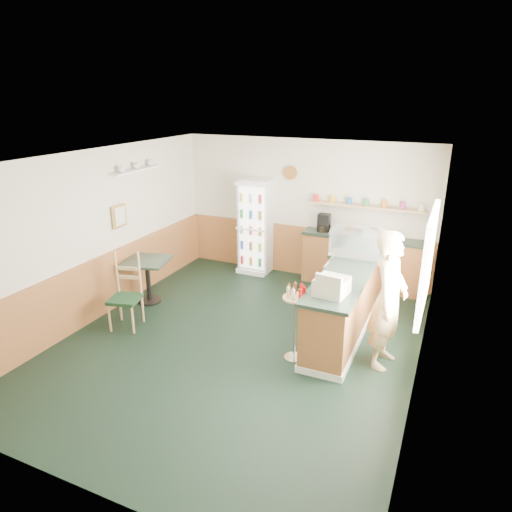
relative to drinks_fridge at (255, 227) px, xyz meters
The scene contains 13 objects.
ground 3.05m from the drinks_fridge, 70.91° to the right, with size 6.00×6.00×0.00m, color black.
room_envelope 2.21m from the drinks_fridge, 70.24° to the right, with size 5.04×6.02×2.72m.
service_counter 2.88m from the drinks_fridge, 35.94° to the right, with size 0.68×3.01×1.01m.
back_counter 2.18m from the drinks_fridge, ahead, with size 2.24×0.42×1.69m.
drinks_fridge is the anchor object (origin of this frame).
display_case 2.60m from the drinks_fridge, 26.96° to the right, with size 0.84×0.44×0.48m.
cash_register 3.55m from the drinks_fridge, 49.61° to the right, with size 0.39×0.41×0.23m, color beige.
shopkeeper 3.87m from the drinks_fridge, 39.17° to the right, with size 0.63×0.45×1.89m, color tan.
condiment_stand 3.39m from the drinks_fridge, 56.76° to the right, with size 0.35×0.35×1.09m.
newspaper_rack 2.45m from the drinks_fridge, 36.93° to the right, with size 0.09×0.47×0.74m.
cafe_table 2.43m from the drinks_fridge, 117.32° to the right, with size 0.87×0.87×0.79m.
cafe_chair 3.08m from the drinks_fridge, 106.47° to the right, with size 0.54×0.54×1.19m.
dog_doorstop 2.75m from the drinks_fridge, 47.62° to the right, with size 0.21×0.27×0.25m.
Camera 1 is at (2.67, -5.34, 3.50)m, focal length 32.00 mm.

